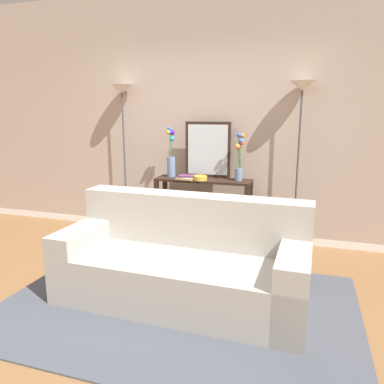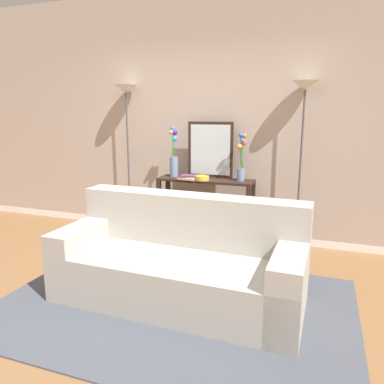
% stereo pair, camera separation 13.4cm
% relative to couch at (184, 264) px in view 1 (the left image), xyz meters
% --- Properties ---
extents(ground_plane, '(16.00, 16.00, 0.02)m').
position_rel_couch_xyz_m(ground_plane, '(-0.34, -0.25, -0.32)').
color(ground_plane, brown).
extents(back_wall, '(12.00, 0.15, 3.08)m').
position_rel_couch_xyz_m(back_wall, '(-0.34, 1.77, 1.22)').
color(back_wall, white).
rests_on(back_wall, ground).
extents(area_rug, '(2.92, 2.01, 0.01)m').
position_rel_couch_xyz_m(area_rug, '(-0.00, -0.16, -0.31)').
color(area_rug, '#474C56').
rests_on(area_rug, ground).
extents(couch, '(2.11, 0.93, 0.88)m').
position_rel_couch_xyz_m(couch, '(0.00, 0.00, 0.00)').
color(couch, '#ADA89E').
rests_on(couch, ground).
extents(console_table, '(1.17, 0.34, 0.81)m').
position_rel_couch_xyz_m(console_table, '(-0.23, 1.43, 0.23)').
color(console_table, black).
rests_on(console_table, ground).
extents(floor_lamp_left, '(0.28, 0.28, 1.94)m').
position_rel_couch_xyz_m(floor_lamp_left, '(-1.36, 1.54, 1.21)').
color(floor_lamp_left, '#4C4C51').
rests_on(floor_lamp_left, ground).
extents(floor_lamp_right, '(0.28, 0.28, 1.94)m').
position_rel_couch_xyz_m(floor_lamp_right, '(0.86, 1.54, 1.21)').
color(floor_lamp_right, '#4C4C51').
rests_on(floor_lamp_right, ground).
extents(wall_mirror, '(0.57, 0.02, 0.68)m').
position_rel_couch_xyz_m(wall_mirror, '(-0.22, 1.56, 0.83)').
color(wall_mirror, black).
rests_on(wall_mirror, console_table).
extents(vase_tall_flowers, '(0.11, 0.12, 0.62)m').
position_rel_couch_xyz_m(vase_tall_flowers, '(-0.67, 1.47, 0.74)').
color(vase_tall_flowers, '#6B84AD').
rests_on(vase_tall_flowers, console_table).
extents(vase_short_flowers, '(0.11, 0.11, 0.57)m').
position_rel_couch_xyz_m(vase_short_flowers, '(0.20, 1.44, 0.75)').
color(vase_short_flowers, '#6B84AD').
rests_on(vase_short_flowers, console_table).
extents(fruit_bowl, '(0.17, 0.17, 0.06)m').
position_rel_couch_xyz_m(fruit_bowl, '(-0.24, 1.33, 0.52)').
color(fruit_bowl, gold).
rests_on(fruit_bowl, console_table).
extents(book_stack, '(0.23, 0.18, 0.05)m').
position_rel_couch_xyz_m(book_stack, '(-0.42, 1.32, 0.52)').
color(book_stack, tan).
rests_on(book_stack, console_table).
extents(book_row_under_console, '(0.32, 0.18, 0.13)m').
position_rel_couch_xyz_m(book_row_under_console, '(-0.55, 1.43, -0.26)').
color(book_row_under_console, '#6B3360').
rests_on(book_row_under_console, ground).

